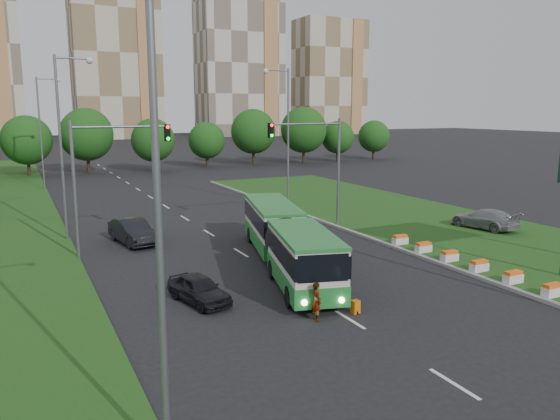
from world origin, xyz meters
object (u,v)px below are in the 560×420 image
car_left_far (133,231)px  car_left_near (199,289)px  traffic_mast_median (320,155)px  pedestrian (317,302)px  car_median (484,219)px  articulated_bus (282,239)px  traffic_mast_left (103,166)px  shopping_trolley (355,307)px

car_left_far → car_left_near: bearing=-98.0°
traffic_mast_median → pedestrian: size_ratio=4.90×
car_left_near → car_median: car_median is taller
articulated_bus → traffic_mast_left: bearing=155.9°
articulated_bus → car_left_far: bearing=140.1°
shopping_trolley → car_left_far: bearing=100.6°
pedestrian → shopping_trolley: pedestrian is taller
traffic_mast_median → shopping_trolley: (-7.18, -15.51, -5.06)m
traffic_mast_left → car_median: bearing=-10.8°
traffic_mast_left → car_left_far: (1.96, 2.28, -4.55)m
traffic_mast_left → traffic_mast_median: bearing=3.8°
traffic_mast_median → articulated_bus: (-6.85, -7.74, -3.78)m
car_left_near → shopping_trolley: 7.01m
pedestrian → shopping_trolley: size_ratio=2.82×
pedestrian → shopping_trolley: (1.89, -0.04, -0.53)m
shopping_trolley → traffic_mast_median: bearing=56.1°
car_median → pedestrian: pedestrian is taller
car_left_near → car_median: bearing=-0.6°
articulated_bus → pedestrian: bearing=-91.1°
traffic_mast_median → car_left_near: 17.66m
car_left_far → car_median: car_left_far is taller
traffic_mast_median → pedestrian: (-9.06, -15.47, -4.53)m
articulated_bus → pedestrian: articulated_bus is taller
car_left_near → shopping_trolley: size_ratio=6.46×
articulated_bus → car_left_far: (-6.35, 9.02, -0.78)m
articulated_bus → car_median: articulated_bus is taller
pedestrian → traffic_mast_median: bearing=-23.5°
articulated_bus → car_left_near: (-5.91, -3.54, -0.94)m
traffic_mast_median → car_left_far: bearing=174.4°
car_median → articulated_bus: bearing=-5.1°
traffic_mast_median → articulated_bus: bearing=-131.5°
car_left_near → shopping_trolley: bearing=-50.9°
traffic_mast_median → articulated_bus: 11.00m
traffic_mast_median → pedestrian: 18.49m
traffic_mast_left → articulated_bus: (8.31, -6.74, -3.78)m
car_left_far → car_median: (23.55, -7.17, 0.06)m
articulated_bus → shopping_trolley: 7.89m
car_left_near → articulated_bus: bearing=17.2°
traffic_mast_median → articulated_bus: traffic_mast_median is taller
articulated_bus → car_left_near: bearing=-134.1°
articulated_bus → car_left_near: 6.95m
articulated_bus → shopping_trolley: bearing=-77.5°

